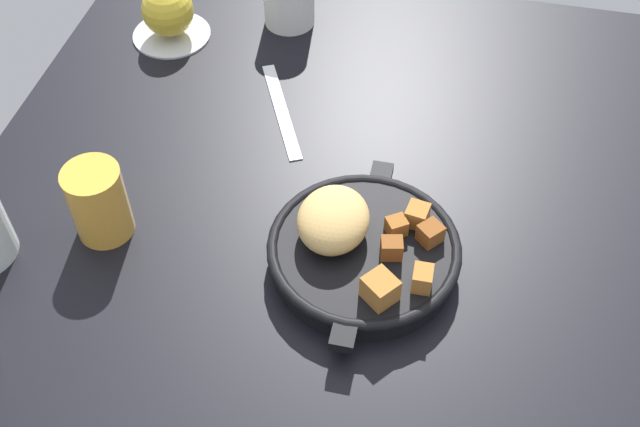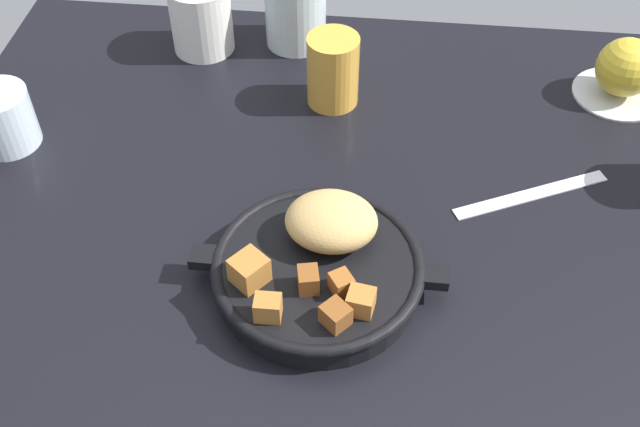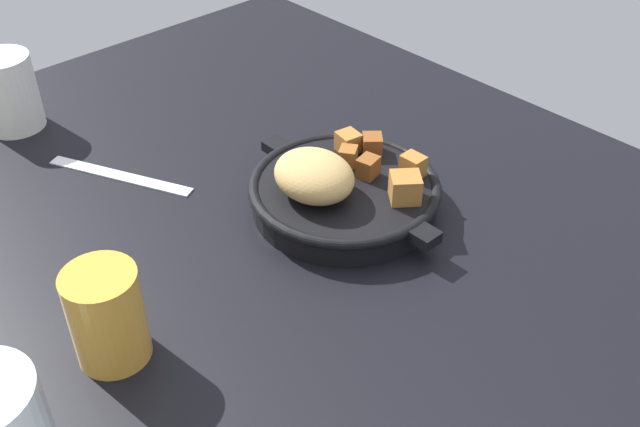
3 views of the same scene
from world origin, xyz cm
name	(u,v)px [view 2 (image 2 of 3)]	position (x,y,z in cm)	size (l,w,h in cm)	color
ground_plane	(359,244)	(0.00, 0.00, -1.20)	(98.46, 81.33, 2.40)	black
cast_iron_skillet	(319,265)	(-3.49, -6.24, 2.52)	(24.63, 20.38, 7.62)	black
saucer_plate	(617,93)	(29.89, 26.76, 0.30)	(10.84, 10.84, 0.60)	#B7BABF
red_apple	(626,67)	(29.89, 26.76, 4.15)	(7.11, 7.11, 7.11)	gold
butter_knife	(531,194)	(17.99, 7.91, 0.18)	(18.17, 1.60, 0.36)	silver
water_glass_short	(2,119)	(-41.25, 10.35, 3.42)	(7.15, 7.15, 6.85)	silver
juice_glass_amber	(333,70)	(-4.94, 21.99, 4.43)	(6.22, 6.22, 8.85)	gold
ceramic_mug_white	(201,18)	(-22.84, 31.28, 4.48)	(7.92, 7.92, 8.97)	silver
water_glass_tall	(295,7)	(-10.96, 33.96, 5.23)	(7.95, 7.95, 10.45)	silver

